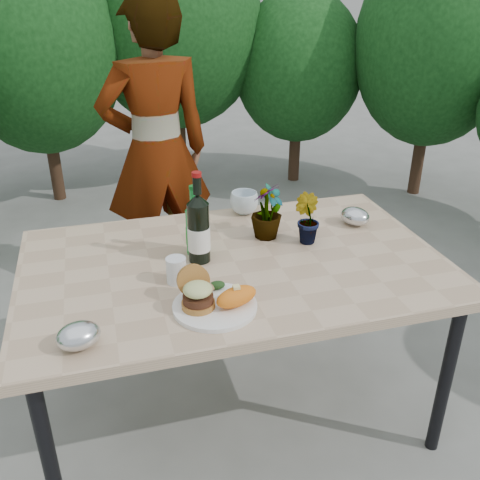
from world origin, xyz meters
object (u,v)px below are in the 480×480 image
object	(u,v)px
dinner_plate	(215,306)
person	(156,153)
wine_bottle	(199,229)
patio_table	(234,274)

from	to	relation	value
dinner_plate	person	size ratio (longest dim) A/B	0.17
wine_bottle	person	bearing A→B (deg)	72.54
dinner_plate	person	bearing A→B (deg)	89.65
patio_table	wine_bottle	xyz separation A→B (m)	(-0.13, 0.05, 0.19)
dinner_plate	wine_bottle	size ratio (longest dim) A/B	0.79
person	patio_table	bearing A→B (deg)	89.57
patio_table	dinner_plate	world-z (taller)	dinner_plate
patio_table	wine_bottle	distance (m)	0.23
person	dinner_plate	bearing A→B (deg)	82.44
patio_table	person	distance (m)	1.16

